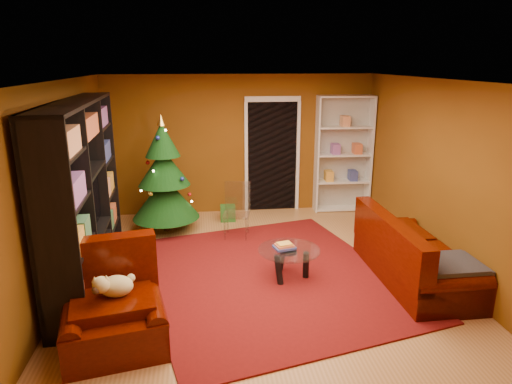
{
  "coord_description": "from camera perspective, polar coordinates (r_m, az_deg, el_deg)",
  "views": [
    {
      "loc": [
        -0.76,
        -5.73,
        2.84
      ],
      "look_at": [
        0.0,
        0.4,
        1.05
      ],
      "focal_mm": 32.0,
      "sensor_mm": 36.0,
      "label": 1
    }
  ],
  "objects": [
    {
      "name": "floor",
      "position": [
        6.45,
        0.44,
        -10.21
      ],
      "size": [
        5.0,
        5.5,
        0.05
      ],
      "primitive_type": "cube",
      "color": "#A46E3C",
      "rests_on": "ground"
    },
    {
      "name": "ceiling",
      "position": [
        5.78,
        0.5,
        14.04
      ],
      "size": [
        5.0,
        5.5,
        0.05
      ],
      "primitive_type": "cube",
      "color": "silver",
      "rests_on": "wall_back"
    },
    {
      "name": "wall_back",
      "position": [
        8.67,
        -1.94,
        5.93
      ],
      "size": [
        5.0,
        0.05,
        2.6
      ],
      "primitive_type": "cube",
      "color": "brown",
      "rests_on": "ground"
    },
    {
      "name": "wall_left",
      "position": [
        6.19,
        -23.4,
        0.4
      ],
      "size": [
        0.05,
        5.5,
        2.6
      ],
      "primitive_type": "cube",
      "color": "brown",
      "rests_on": "ground"
    },
    {
      "name": "wall_right",
      "position": [
        6.78,
        22.16,
        1.83
      ],
      "size": [
        0.05,
        5.5,
        2.6
      ],
      "primitive_type": "cube",
      "color": "brown",
      "rests_on": "ground"
    },
    {
      "name": "doorway",
      "position": [
        8.75,
        2.03,
        4.35
      ],
      "size": [
        1.06,
        0.6,
        2.16
      ],
      "primitive_type": null,
      "color": "black",
      "rests_on": "floor"
    },
    {
      "name": "rug",
      "position": [
        6.32,
        1.67,
        -10.41
      ],
      "size": [
        3.97,
        4.36,
        0.02
      ],
      "primitive_type": "cube",
      "rotation": [
        0.0,
        0.0,
        0.24
      ],
      "color": "#650F0E",
      "rests_on": "floor"
    },
    {
      "name": "media_unit",
      "position": [
        6.25,
        -20.82,
        -0.3
      ],
      "size": [
        0.62,
        3.1,
        2.36
      ],
      "primitive_type": null,
      "rotation": [
        0.0,
        0.0,
        0.05
      ],
      "color": "black",
      "rests_on": "floor"
    },
    {
      "name": "christmas_tree",
      "position": [
        7.78,
        -11.41,
        1.98
      ],
      "size": [
        1.45,
        1.45,
        2.01
      ],
      "primitive_type": null,
      "rotation": [
        0.0,
        0.0,
        0.35
      ],
      "color": "black",
      "rests_on": "floor"
    },
    {
      "name": "gift_box_teal",
      "position": [
        8.47,
        -10.08,
        -2.57
      ],
      "size": [
        0.38,
        0.38,
        0.31
      ],
      "primitive_type": "cube",
      "rotation": [
        0.0,
        0.0,
        -0.24
      ],
      "color": "#266E7A",
      "rests_on": "floor"
    },
    {
      "name": "gift_box_green",
      "position": [
        8.4,
        -3.54,
        -2.64
      ],
      "size": [
        0.28,
        0.28,
        0.27
      ],
      "primitive_type": "cube",
      "rotation": [
        0.0,
        0.0,
        -0.03
      ],
      "color": "#215E1E",
      "rests_on": "floor"
    },
    {
      "name": "gift_box_red",
      "position": [
        8.41,
        -10.46,
        -3.03
      ],
      "size": [
        0.27,
        0.27,
        0.22
      ],
      "primitive_type": "cube",
      "rotation": [
        0.0,
        0.0,
        0.24
      ],
      "color": "#A52725",
      "rests_on": "floor"
    },
    {
      "name": "white_bookshelf",
      "position": [
        8.9,
        10.85,
        4.63
      ],
      "size": [
        1.07,
        0.43,
        2.27
      ],
      "primitive_type": null,
      "rotation": [
        0.0,
        0.0,
        -0.05
      ],
      "color": "white",
      "rests_on": "floor"
    },
    {
      "name": "armchair",
      "position": [
        4.99,
        -17.42,
        -13.62
      ],
      "size": [
        1.27,
        1.27,
        0.85
      ],
      "primitive_type": null,
      "rotation": [
        0.0,
        0.0,
        0.2
      ],
      "color": "#360800",
      "rests_on": "rug"
    },
    {
      "name": "dog",
      "position": [
        4.94,
        -17.05,
        -11.19
      ],
      "size": [
        0.45,
        0.37,
        0.28
      ],
      "primitive_type": null,
      "rotation": [
        0.0,
        0.0,
        0.2
      ],
      "color": "beige",
      "rests_on": "armchair"
    },
    {
      "name": "sofa",
      "position": [
        6.42,
        19.32,
        -6.68
      ],
      "size": [
        0.95,
        2.08,
        0.89
      ],
      "primitive_type": null,
      "rotation": [
        0.0,
        0.0,
        1.58
      ],
      "color": "#360800",
      "rests_on": "rug"
    },
    {
      "name": "coffee_table",
      "position": [
        6.2,
        4.12,
        -8.9
      ],
      "size": [
        1.0,
        1.0,
        0.52
      ],
      "primitive_type": null,
      "rotation": [
        0.0,
        0.0,
        0.24
      ],
      "color": "gray",
      "rests_on": "rug"
    },
    {
      "name": "acrylic_chair",
      "position": [
        7.48,
        -2.46,
        -2.76
      ],
      "size": [
        0.5,
        0.54,
        0.83
      ],
      "primitive_type": null,
      "rotation": [
        0.0,
        0.0,
        -0.19
      ],
      "color": "#66605B",
      "rests_on": "rug"
    }
  ]
}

